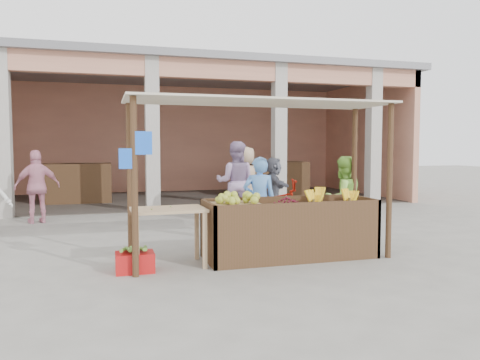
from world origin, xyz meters
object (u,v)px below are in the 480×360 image
object	(u,v)px
vendor_blue	(259,199)
fruit_stall	(289,232)
red_crate	(135,262)
side_table	(168,218)
motorcycle	(268,203)
vendor_green	(343,197)

from	to	relation	value
vendor_blue	fruit_stall	bearing A→B (deg)	119.86
red_crate	vendor_blue	xyz separation A→B (m)	(2.17, 1.13, 0.68)
side_table	motorcycle	distance (m)	3.41
side_table	red_crate	distance (m)	0.76
side_table	motorcycle	size ratio (longest dim) A/B	0.51
vendor_blue	vendor_green	size ratio (longest dim) A/B	1.01
fruit_stall	motorcycle	distance (m)	2.48
fruit_stall	side_table	bearing A→B (deg)	-179.59
side_table	motorcycle	bearing A→B (deg)	43.83
red_crate	vendor_green	bearing A→B (deg)	15.08
vendor_green	motorcycle	distance (m)	1.84
fruit_stall	red_crate	size ratio (longest dim) A/B	5.06
vendor_blue	motorcycle	distance (m)	1.67
fruit_stall	motorcycle	world-z (taller)	motorcycle
fruit_stall	red_crate	world-z (taller)	fruit_stall
vendor_blue	vendor_green	world-z (taller)	vendor_blue
fruit_stall	vendor_green	size ratio (longest dim) A/B	1.61
vendor_blue	vendor_green	xyz separation A→B (m)	(1.52, -0.13, -0.01)
red_crate	side_table	bearing A→B (deg)	20.96
red_crate	vendor_green	xyz separation A→B (m)	(3.69, 0.99, 0.68)
red_crate	vendor_blue	distance (m)	2.54
fruit_stall	motorcycle	size ratio (longest dim) A/B	1.26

